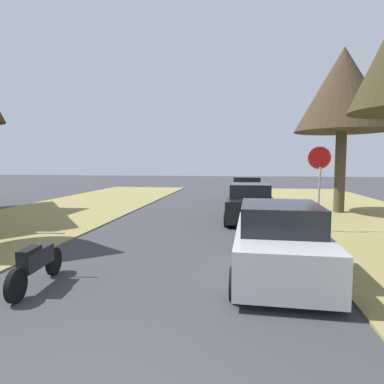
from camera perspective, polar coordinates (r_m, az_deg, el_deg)
The scene contains 6 objects.
stop_sign_far at distance 12.36m, azimuth 21.04°, elevation 3.58°, with size 0.81×0.27×2.97m.
street_tree_right_mid_b at distance 17.84m, azimuth 24.59°, elevation 15.61°, with size 4.43×4.43×7.83m.
parked_sedan_silver at distance 7.59m, azimuth 14.70°, elevation -8.19°, with size 2.07×4.46×1.57m.
parked_sedan_black at distance 14.24m, azimuth 9.98°, elevation -1.96°, with size 2.07×4.46×1.57m.
parked_sedan_navy at distance 21.21m, azimuth 9.45°, elevation 0.33°, with size 2.07×4.46×1.57m.
parked_motorcycle at distance 7.28m, azimuth -25.25°, elevation -11.02°, with size 0.60×2.05×0.97m.
Camera 1 is at (1.60, -1.69, 2.44)m, focal length 30.98 mm.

